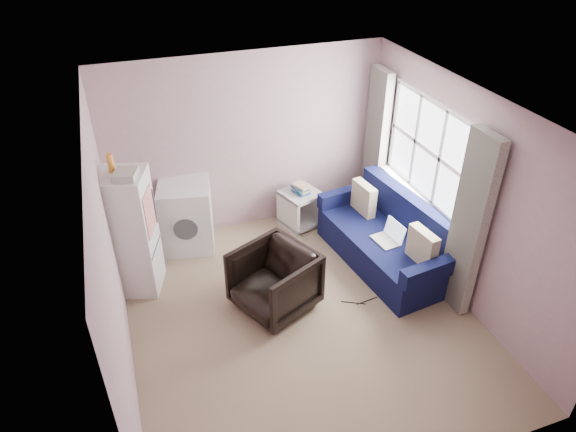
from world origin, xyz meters
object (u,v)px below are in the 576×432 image
sofa (389,240)px  side_table (300,206)px  armchair (274,278)px  washing_machine (187,214)px  fridge (130,233)px

sofa → side_table: bearing=116.3°
armchair → side_table: 1.76m
side_table → sofa: sofa is taller
sofa → armchair: bearing=-176.0°
washing_machine → side_table: bearing=10.4°
armchair → sofa: 1.71m
washing_machine → sofa: size_ratio=0.45×
washing_machine → sofa: 2.70m
armchair → side_table: (0.89, 1.51, -0.10)m
fridge → side_table: fridge is taller
fridge → sofa: fridge is taller
washing_machine → sofa: (2.39, -1.23, -0.16)m
armchair → sofa: size_ratio=0.40×
side_table → sofa: (0.78, -1.18, 0.01)m
armchair → fridge: size_ratio=0.47×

